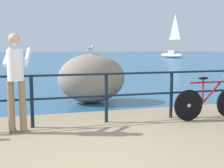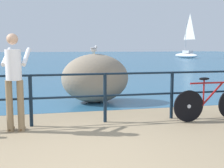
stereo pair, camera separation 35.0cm
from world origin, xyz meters
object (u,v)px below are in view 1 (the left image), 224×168
object	(u,v)px
bicycle	(210,101)
seagull	(90,49)
breakwater_boulder_main	(92,78)
sailboat	(172,53)
person_at_railing	(16,78)

from	to	relation	value
bicycle	seagull	size ratio (longest dim) A/B	5.84
breakwater_boulder_main	sailboat	bearing A→B (deg)	58.90
breakwater_boulder_main	seagull	bearing A→B (deg)	161.22
bicycle	breakwater_boulder_main	world-z (taller)	breakwater_boulder_main
sailboat	bicycle	bearing A→B (deg)	138.74
bicycle	sailboat	size ratio (longest dim) A/B	0.28
bicycle	person_at_railing	size ratio (longest dim) A/B	0.96
person_at_railing	breakwater_boulder_main	xyz separation A→B (m)	(1.89, 2.47, -0.32)
breakwater_boulder_main	seagull	distance (m)	0.82
breakwater_boulder_main	sailboat	size ratio (longest dim) A/B	0.30
person_at_railing	sailboat	size ratio (longest dim) A/B	0.29
bicycle	breakwater_boulder_main	bearing A→B (deg)	127.18
person_at_railing	breakwater_boulder_main	distance (m)	3.12
person_at_railing	breakwater_boulder_main	size ratio (longest dim) A/B	0.95
bicycle	breakwater_boulder_main	xyz separation A→B (m)	(-2.05, 2.54, 0.29)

